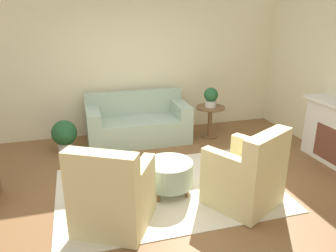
{
  "coord_description": "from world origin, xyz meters",
  "views": [
    {
      "loc": [
        -1.13,
        -3.91,
        2.38
      ],
      "look_at": [
        0.15,
        0.55,
        0.75
      ],
      "focal_mm": 35.0,
      "sensor_mm": 36.0,
      "label": 1
    }
  ],
  "objects_px": {
    "ottoman_table": "(169,173)",
    "potted_plant_floor": "(64,135)",
    "side_table": "(210,116)",
    "couch": "(138,124)",
    "armchair_right": "(247,177)",
    "potted_plant_on_side_table": "(211,97)",
    "armchair_left": "(112,197)"
  },
  "relations": [
    {
      "from": "couch",
      "to": "potted_plant_on_side_table",
      "type": "distance_m",
      "value": 1.5
    },
    {
      "from": "ottoman_table",
      "to": "potted_plant_on_side_table",
      "type": "bearing_deg",
      "value": 53.16
    },
    {
      "from": "armchair_right",
      "to": "ottoman_table",
      "type": "distance_m",
      "value": 1.04
    },
    {
      "from": "couch",
      "to": "ottoman_table",
      "type": "height_order",
      "value": "couch"
    },
    {
      "from": "couch",
      "to": "side_table",
      "type": "height_order",
      "value": "couch"
    },
    {
      "from": "couch",
      "to": "armchair_left",
      "type": "relative_size",
      "value": 1.79
    },
    {
      "from": "armchair_left",
      "to": "side_table",
      "type": "bearing_deg",
      "value": 47.33
    },
    {
      "from": "armchair_left",
      "to": "potted_plant_floor",
      "type": "relative_size",
      "value": 1.8
    },
    {
      "from": "ottoman_table",
      "to": "couch",
      "type": "bearing_deg",
      "value": 90.9
    },
    {
      "from": "armchair_left",
      "to": "potted_plant_on_side_table",
      "type": "bearing_deg",
      "value": 47.33
    },
    {
      "from": "couch",
      "to": "armchair_left",
      "type": "bearing_deg",
      "value": -107.12
    },
    {
      "from": "armchair_left",
      "to": "potted_plant_floor",
      "type": "height_order",
      "value": "armchair_left"
    },
    {
      "from": "side_table",
      "to": "potted_plant_floor",
      "type": "xyz_separation_m",
      "value": [
        -2.75,
        -0.01,
        -0.09
      ]
    },
    {
      "from": "side_table",
      "to": "potted_plant_on_side_table",
      "type": "relative_size",
      "value": 1.64
    },
    {
      "from": "armchair_left",
      "to": "potted_plant_floor",
      "type": "distance_m",
      "value": 2.45
    },
    {
      "from": "armchair_left",
      "to": "ottoman_table",
      "type": "bearing_deg",
      "value": 33.96
    },
    {
      "from": "ottoman_table",
      "to": "potted_plant_floor",
      "type": "bearing_deg",
      "value": 127.11
    },
    {
      "from": "potted_plant_on_side_table",
      "to": "ottoman_table",
      "type": "bearing_deg",
      "value": -126.84
    },
    {
      "from": "ottoman_table",
      "to": "side_table",
      "type": "height_order",
      "value": "side_table"
    },
    {
      "from": "couch",
      "to": "ottoman_table",
      "type": "xyz_separation_m",
      "value": [
        0.03,
        -2.04,
        -0.04
      ]
    },
    {
      "from": "ottoman_table",
      "to": "potted_plant_floor",
      "type": "relative_size",
      "value": 1.1
    },
    {
      "from": "ottoman_table",
      "to": "potted_plant_floor",
      "type": "xyz_separation_m",
      "value": [
        -1.38,
        1.83,
        0.04
      ]
    },
    {
      "from": "couch",
      "to": "armchair_right",
      "type": "relative_size",
      "value": 1.79
    },
    {
      "from": "ottoman_table",
      "to": "potted_plant_on_side_table",
      "type": "distance_m",
      "value": 2.35
    },
    {
      "from": "armchair_left",
      "to": "ottoman_table",
      "type": "height_order",
      "value": "armchair_left"
    },
    {
      "from": "potted_plant_floor",
      "to": "ottoman_table",
      "type": "bearing_deg",
      "value": -52.89
    },
    {
      "from": "couch",
      "to": "armchair_right",
      "type": "height_order",
      "value": "armchair_right"
    },
    {
      "from": "couch",
      "to": "ottoman_table",
      "type": "distance_m",
      "value": 2.04
    },
    {
      "from": "armchair_left",
      "to": "potted_plant_on_side_table",
      "type": "relative_size",
      "value": 2.81
    },
    {
      "from": "side_table",
      "to": "potted_plant_floor",
      "type": "height_order",
      "value": "side_table"
    },
    {
      "from": "potted_plant_on_side_table",
      "to": "armchair_left",
      "type": "bearing_deg",
      "value": -132.67
    },
    {
      "from": "couch",
      "to": "potted_plant_floor",
      "type": "xyz_separation_m",
      "value": [
        -1.35,
        -0.22,
        -0.0
      ]
    }
  ]
}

